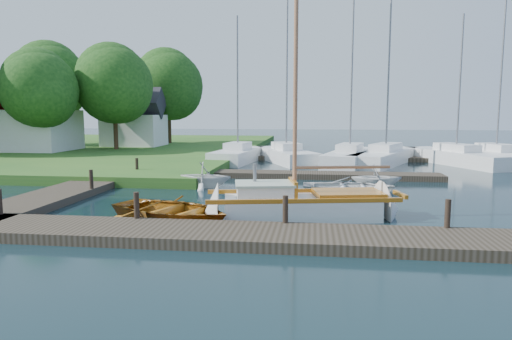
# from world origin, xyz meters

# --- Properties ---
(ground) EXTENTS (160.00, 160.00, 0.00)m
(ground) POSITION_xyz_m (0.00, 0.00, 0.00)
(ground) COLOR black
(ground) RESTS_ON ground
(near_dock) EXTENTS (18.00, 2.20, 0.30)m
(near_dock) POSITION_xyz_m (0.00, -6.00, 0.15)
(near_dock) COLOR #2F271B
(near_dock) RESTS_ON ground
(left_dock) EXTENTS (2.20, 18.00, 0.30)m
(left_dock) POSITION_xyz_m (-8.00, 2.00, 0.15)
(left_dock) COLOR #2F271B
(left_dock) RESTS_ON ground
(far_dock) EXTENTS (14.00, 1.60, 0.30)m
(far_dock) POSITION_xyz_m (2.00, 6.50, 0.15)
(far_dock) COLOR #2F271B
(far_dock) RESTS_ON ground
(pontoon) EXTENTS (30.00, 1.60, 0.30)m
(pontoon) POSITION_xyz_m (10.00, 16.00, 0.15)
(pontoon) COLOR #2F271B
(pontoon) RESTS_ON ground
(mooring_post_1) EXTENTS (0.16, 0.16, 0.80)m
(mooring_post_1) POSITION_xyz_m (-3.00, -5.00, 0.70)
(mooring_post_1) COLOR black
(mooring_post_1) RESTS_ON near_dock
(mooring_post_2) EXTENTS (0.16, 0.16, 0.80)m
(mooring_post_2) POSITION_xyz_m (1.50, -5.00, 0.70)
(mooring_post_2) COLOR black
(mooring_post_2) RESTS_ON near_dock
(mooring_post_3) EXTENTS (0.16, 0.16, 0.80)m
(mooring_post_3) POSITION_xyz_m (6.00, -5.00, 0.70)
(mooring_post_3) COLOR black
(mooring_post_3) RESTS_ON near_dock
(mooring_post_4) EXTENTS (0.16, 0.16, 0.80)m
(mooring_post_4) POSITION_xyz_m (-7.00, 0.00, 0.70)
(mooring_post_4) COLOR black
(mooring_post_4) RESTS_ON left_dock
(mooring_post_5) EXTENTS (0.16, 0.16, 0.80)m
(mooring_post_5) POSITION_xyz_m (-7.00, 5.00, 0.70)
(mooring_post_5) COLOR black
(mooring_post_5) RESTS_ON left_dock
(sailboat) EXTENTS (7.39, 3.28, 9.83)m
(sailboat) POSITION_xyz_m (2.03, -2.94, 0.34)
(sailboat) COLOR silver
(sailboat) RESTS_ON ground
(dinghy) EXTENTS (5.07, 4.40, 0.88)m
(dinghy) POSITION_xyz_m (-2.26, -3.92, 0.44)
(dinghy) COLOR #90550F
(dinghy) RESTS_ON ground
(tender_b) EXTENTS (2.71, 2.41, 1.30)m
(tender_b) POSITION_xyz_m (-2.73, 2.64, 0.65)
(tender_b) COLOR silver
(tender_b) RESTS_ON ground
(tender_c) EXTENTS (3.89, 2.78, 0.80)m
(tender_c) POSITION_xyz_m (3.80, 1.69, 0.40)
(tender_c) COLOR silver
(tender_c) RESTS_ON ground
(tender_d) EXTENTS (2.43, 2.13, 1.21)m
(tender_d) POSITION_xyz_m (5.20, 3.55, 0.61)
(tender_d) COLOR silver
(tender_d) RESTS_ON ground
(marina_boat_0) EXTENTS (3.10, 7.28, 10.08)m
(marina_boat_0) POSITION_xyz_m (-3.07, 13.81, 0.57)
(marina_boat_0) COLOR silver
(marina_boat_0) RESTS_ON ground
(marina_boat_1) EXTENTS (5.00, 7.89, 11.10)m
(marina_boat_1) POSITION_xyz_m (0.34, 14.12, 0.57)
(marina_boat_1) COLOR silver
(marina_boat_1) RESTS_ON ground
(marina_boat_2) EXTENTS (4.30, 8.86, 12.36)m
(marina_boat_2) POSITION_xyz_m (4.71, 13.53, 0.58)
(marina_boat_2) COLOR silver
(marina_boat_2) RESTS_ON ground
(marina_boat_3) EXTENTS (6.06, 9.79, 11.40)m
(marina_boat_3) POSITION_xyz_m (7.18, 14.07, 0.57)
(marina_boat_3) COLOR silver
(marina_boat_3) RESTS_ON ground
(marina_boat_4) EXTENTS (5.53, 9.12, 9.92)m
(marina_boat_4) POSITION_xyz_m (11.86, 14.33, 0.56)
(marina_boat_4) COLOR silver
(marina_boat_4) RESTS_ON ground
(marina_boat_5) EXTENTS (4.38, 8.06, 10.79)m
(marina_boat_5) POSITION_xyz_m (14.56, 14.70, 0.57)
(marina_boat_5) COLOR silver
(marina_boat_5) RESTS_ON ground
(house_a) EXTENTS (6.30, 5.00, 6.29)m
(house_a) POSITION_xyz_m (-20.00, 16.00, 2.96)
(house_a) COLOR silver
(house_a) RESTS_ON shore
(house_c) EXTENTS (5.25, 4.00, 5.28)m
(house_c) POSITION_xyz_m (-14.00, 22.00, 2.58)
(house_c) COLOR silver
(house_c) RESTS_ON shore
(tree_2) EXTENTS (5.83, 5.75, 7.82)m
(tree_2) POSITION_xyz_m (-18.00, 14.05, 5.25)
(tree_2) COLOR #332114
(tree_2) RESTS_ON shore
(tree_3) EXTENTS (6.41, 6.38, 8.74)m
(tree_3) POSITION_xyz_m (-14.00, 18.05, 5.81)
(tree_3) COLOR #332114
(tree_3) RESTS_ON shore
(tree_4) EXTENTS (7.01, 7.01, 9.66)m
(tree_4) POSITION_xyz_m (-22.00, 22.05, 6.37)
(tree_4) COLOR #332114
(tree_4) RESTS_ON shore
(tree_7) EXTENTS (6.83, 6.83, 9.38)m
(tree_7) POSITION_xyz_m (-12.00, 26.05, 6.20)
(tree_7) COLOR #332114
(tree_7) RESTS_ON shore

